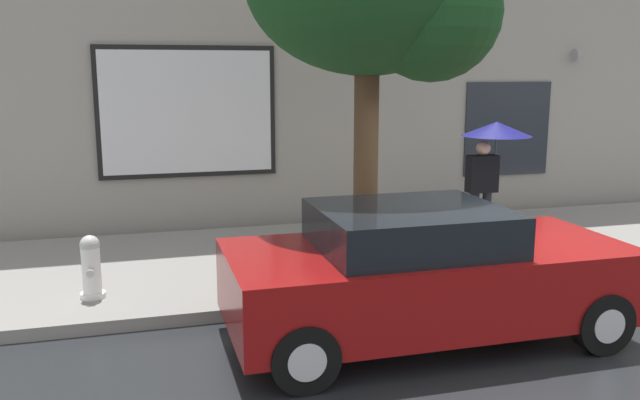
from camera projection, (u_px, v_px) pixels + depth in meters
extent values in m
plane|color=black|center=(504.00, 328.00, 7.42)|extent=(60.00, 60.00, 0.00)
cube|color=gray|center=(401.00, 252.00, 10.24)|extent=(20.00, 4.00, 0.15)
cube|color=#9E998E|center=(352.00, 32.00, 11.95)|extent=(20.00, 0.40, 7.00)
cube|color=black|center=(188.00, 112.00, 11.21)|extent=(2.98, 0.06, 2.20)
cube|color=silver|center=(188.00, 112.00, 11.18)|extent=(2.82, 0.03, 2.04)
cube|color=#262B33|center=(507.00, 129.00, 12.91)|extent=(1.80, 0.04, 1.80)
cone|color=#99999E|center=(579.00, 55.00, 12.89)|extent=(0.22, 0.24, 0.24)
cube|color=maroon|center=(426.00, 280.00, 7.05)|extent=(4.20, 1.84, 0.75)
cube|color=black|center=(410.00, 227.00, 6.88)|extent=(1.89, 1.62, 0.42)
cylinder|color=black|center=(512.00, 274.00, 8.32)|extent=(0.64, 0.22, 0.64)
cylinder|color=silver|center=(512.00, 274.00, 8.32)|extent=(0.35, 0.24, 0.35)
cylinder|color=black|center=(602.00, 322.00, 6.72)|extent=(0.64, 0.22, 0.64)
cylinder|color=silver|center=(602.00, 322.00, 6.72)|extent=(0.35, 0.24, 0.35)
cylinder|color=black|center=(267.00, 296.00, 7.50)|extent=(0.64, 0.22, 0.64)
cylinder|color=silver|center=(267.00, 296.00, 7.50)|extent=(0.35, 0.24, 0.35)
cylinder|color=black|center=(304.00, 358.00, 5.90)|extent=(0.64, 0.22, 0.64)
cylinder|color=silver|center=(304.00, 358.00, 5.90)|extent=(0.35, 0.24, 0.35)
cylinder|color=white|center=(91.00, 271.00, 7.91)|extent=(0.22, 0.22, 0.65)
sphere|color=#BBBBB7|center=(90.00, 245.00, 7.85)|extent=(0.23, 0.23, 0.23)
cylinder|color=#BBBBB7|center=(91.00, 272.00, 7.76)|extent=(0.09, 0.12, 0.09)
cylinder|color=#BBBBB7|center=(92.00, 265.00, 8.06)|extent=(0.09, 0.12, 0.09)
cylinder|color=white|center=(93.00, 295.00, 7.97)|extent=(0.30, 0.30, 0.06)
cylinder|color=black|center=(474.00, 218.00, 10.39)|extent=(0.14, 0.14, 0.81)
cylinder|color=black|center=(486.00, 217.00, 10.45)|extent=(0.14, 0.14, 0.81)
cube|color=black|center=(482.00, 174.00, 10.29)|extent=(0.47, 0.22, 0.57)
sphere|color=tan|center=(483.00, 148.00, 10.21)|extent=(0.22, 0.22, 0.22)
cylinder|color=#4C4C51|center=(495.00, 157.00, 10.29)|extent=(0.02, 0.02, 0.90)
cone|color=navy|center=(497.00, 129.00, 10.21)|extent=(1.07, 1.07, 0.22)
cylinder|color=#4C3823|center=(366.00, 168.00, 8.49)|extent=(0.31, 0.31, 2.90)
sphere|color=#19471E|center=(432.00, 12.00, 7.94)|extent=(1.66, 1.66, 1.66)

